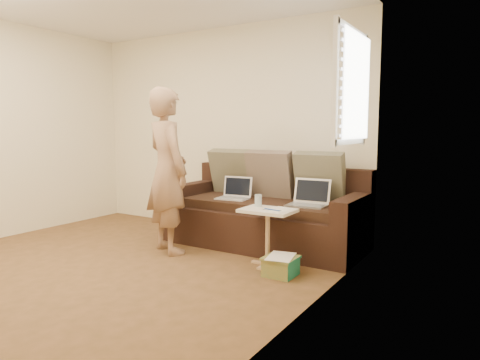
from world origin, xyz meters
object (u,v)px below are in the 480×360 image
Objects in this scene: laptop_white at (232,199)px; person at (167,171)px; sofa at (265,209)px; striped_box at (281,266)px; laptop_silver at (307,206)px; drinking_glass at (258,200)px; side_table at (268,237)px.

person reaches higher than laptop_white.
sofa is 1.08m from striped_box.
laptop_silver is 0.56m from drinking_glass.
laptop_silver is (0.55, -0.11, 0.10)m from sofa.
drinking_glass is (0.57, -0.42, 0.09)m from laptop_white.
laptop_white is 0.83m from person.
drinking_glass reaches higher than striped_box.
striped_box is at bearing -43.02° from laptop_white.
person is (-0.42, -0.63, 0.36)m from laptop_white.
side_table is (0.72, -0.49, -0.24)m from laptop_white.
laptop_white reaches higher than striped_box.
laptop_white reaches higher than side_table.
striped_box is at bearing -88.64° from laptop_silver.
sofa is 6.28× the size of laptop_white.
sofa reaches higher than drinking_glass.
drinking_glass is (0.99, 0.20, -0.26)m from person.
sofa reaches higher than striped_box.
sofa is 1.17m from person.
sofa is 0.74m from side_table.
striped_box is at bearing -53.60° from sofa.
side_table reaches higher than striped_box.
person is 1.29m from side_table.
person reaches higher than laptop_silver.
striped_box is (0.39, -0.27, -0.52)m from drinking_glass.
person is at bearing -168.55° from drinking_glass.
sofa is at bearing 111.85° from drinking_glass.
laptop_silver is 1.39× the size of striped_box.
striped_box is (0.61, -0.83, -0.34)m from sofa.
sofa reaches higher than laptop_white.
laptop_white is 0.20× the size of person.
drinking_glass reaches higher than side_table.
person is (-0.77, -0.76, 0.45)m from sofa.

